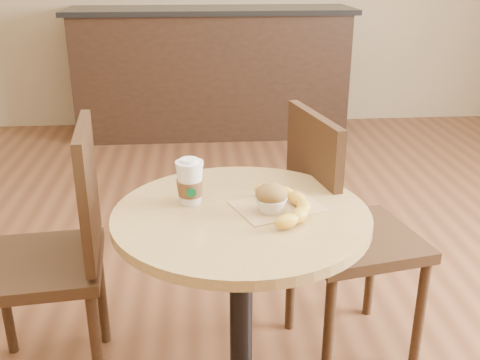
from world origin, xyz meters
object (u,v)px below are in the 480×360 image
at_px(chair_left, 57,250).
at_px(banana, 287,204).
at_px(coffee_cup, 190,183).
at_px(muffin, 271,198).
at_px(chair_right, 341,229).
at_px(cafe_table, 241,275).

height_order(chair_left, banana, chair_left).
bearing_deg(chair_left, coffee_cup, 62.15).
height_order(chair_left, coffee_cup, chair_left).
bearing_deg(muffin, coffee_cup, 159.31).
relative_size(chair_left, chair_right, 0.99).
distance_m(chair_right, coffee_cup, 0.65).
bearing_deg(chair_right, coffee_cup, 102.99).
bearing_deg(chair_left, muffin, 62.55).
distance_m(chair_left, coffee_cup, 0.57).
xyz_separation_m(cafe_table, banana, (0.13, -0.01, 0.23)).
relative_size(chair_right, coffee_cup, 7.01).
bearing_deg(banana, coffee_cup, 160.22).
bearing_deg(banana, chair_left, 157.65).
height_order(chair_left, muffin, chair_left).
distance_m(cafe_table, chair_left, 0.65).
distance_m(coffee_cup, muffin, 0.24).
distance_m(chair_left, chair_right, 0.98).
height_order(chair_right, coffee_cup, chair_right).
relative_size(coffee_cup, muffin, 1.47).
bearing_deg(cafe_table, muffin, -7.10).
height_order(muffin, banana, muffin).
bearing_deg(coffee_cup, chair_right, 19.56).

